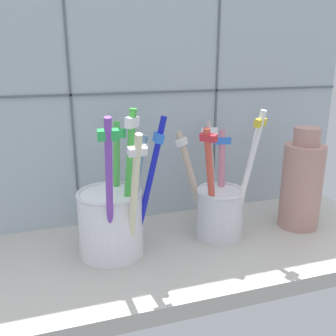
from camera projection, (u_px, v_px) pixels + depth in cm
name	position (u px, v px, depth cm)	size (l,w,h in cm)	color
counter_slab	(172.00, 256.00, 49.04)	(64.00, 22.00, 2.00)	#BCB7AD
tile_wall_back	(146.00, 82.00, 53.61)	(64.00, 2.20, 45.00)	#B2C1CC
toothbrush_cup_left	(113.00, 217.00, 46.39)	(10.93, 11.45, 18.65)	white
toothbrush_cup_right	(219.00, 205.00, 51.18)	(9.16, 12.87, 18.11)	silver
ceramic_vase	(302.00, 183.00, 53.60)	(5.72, 5.72, 14.70)	tan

